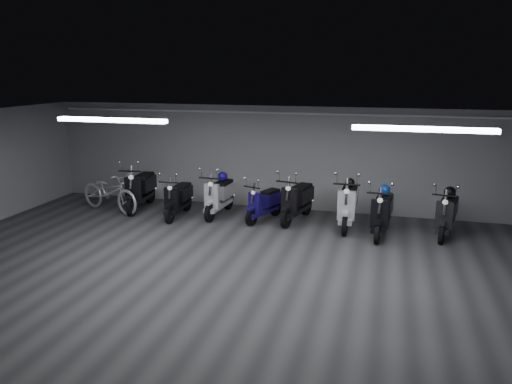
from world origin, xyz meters
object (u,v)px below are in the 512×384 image
(helmet_2, at_px, (223,176))
(scooter_1, at_px, (178,193))
(helmet_0, at_px, (450,192))
(helmet_1, at_px, (350,183))
(scooter_4, at_px, (264,198))
(scooter_9, at_px, (447,208))
(helmet_3, at_px, (385,190))
(bicycle, at_px, (109,187))
(scooter_6, at_px, (348,197))
(scooter_2, at_px, (219,190))
(scooter_5, at_px, (297,194))
(scooter_0, at_px, (140,183))
(scooter_7, at_px, (382,206))

(helmet_2, bearing_deg, scooter_1, -145.90)
(helmet_0, bearing_deg, helmet_1, 176.50)
(scooter_4, bearing_deg, scooter_1, -151.97)
(scooter_9, bearing_deg, helmet_3, -165.14)
(bicycle, bearing_deg, helmet_3, -69.95)
(scooter_6, height_order, helmet_1, scooter_6)
(scooter_2, distance_m, scooter_5, 2.06)
(scooter_0, height_order, helmet_3, scooter_0)
(scooter_4, height_order, bicycle, bicycle)
(scooter_2, bearing_deg, bicycle, -168.41)
(scooter_5, distance_m, bicycle, 5.05)
(bicycle, bearing_deg, helmet_0, -68.15)
(scooter_2, distance_m, helmet_2, 0.39)
(helmet_0, bearing_deg, scooter_6, -176.52)
(helmet_0, distance_m, helmet_1, 2.29)
(scooter_6, bearing_deg, helmet_3, -10.51)
(scooter_1, height_order, scooter_7, scooter_7)
(scooter_9, bearing_deg, scooter_0, -168.81)
(scooter_0, distance_m, helmet_1, 5.62)
(bicycle, bearing_deg, scooter_7, -72.05)
(scooter_0, bearing_deg, scooter_9, -7.69)
(scooter_6, bearing_deg, scooter_1, -175.55)
(scooter_0, height_order, scooter_9, scooter_0)
(scooter_2, height_order, scooter_9, scooter_2)
(scooter_0, height_order, scooter_6, scooter_6)
(scooter_1, xyz_separation_m, scooter_5, (3.03, 0.44, 0.06))
(scooter_0, xyz_separation_m, helmet_1, (5.61, 0.17, 0.30))
(scooter_1, bearing_deg, scooter_4, 5.50)
(scooter_6, xyz_separation_m, helmet_2, (-3.32, 0.37, 0.24))
(scooter_2, height_order, helmet_2, scooter_2)
(scooter_6, distance_m, helmet_2, 3.35)
(scooter_0, bearing_deg, scooter_1, -23.86)
(scooter_6, xyz_separation_m, scooter_7, (0.80, -0.42, -0.04))
(scooter_6, distance_m, helmet_0, 2.31)
(scooter_0, relative_size, helmet_3, 7.26)
(scooter_5, distance_m, helmet_2, 2.07)
(bicycle, bearing_deg, scooter_6, -68.35)
(scooter_6, xyz_separation_m, helmet_0, (2.29, 0.14, 0.23))
(scooter_7, relative_size, helmet_3, 6.89)
(scooter_4, distance_m, helmet_3, 2.95)
(scooter_1, bearing_deg, scooter_7, -2.84)
(scooter_9, distance_m, helmet_2, 5.58)
(helmet_1, bearing_deg, helmet_3, -27.90)
(helmet_1, bearing_deg, scooter_0, -178.24)
(scooter_5, distance_m, scooter_7, 2.16)
(scooter_1, bearing_deg, scooter_5, 6.65)
(scooter_4, relative_size, scooter_6, 0.80)
(bicycle, relative_size, helmet_2, 7.91)
(scooter_6, bearing_deg, scooter_2, 178.55)
(scooter_6, height_order, helmet_2, scooter_6)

